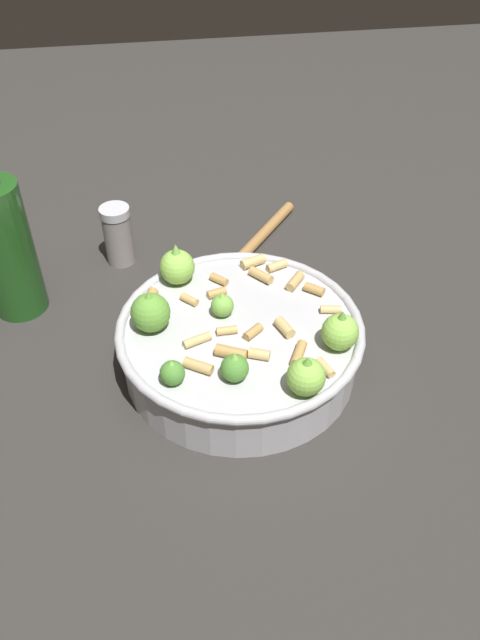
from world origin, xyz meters
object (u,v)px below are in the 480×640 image
object	(u,v)px
olive_oil_bottle	(5,246)
wooden_spoon	(251,247)
pepper_shaker	(118,235)
cooking_pan	(239,341)

from	to	relation	value
olive_oil_bottle	wooden_spoon	xyz separation A→B (m)	(-0.32, -0.07, -0.09)
pepper_shaker	wooden_spoon	bearing A→B (deg)	177.25
wooden_spoon	pepper_shaker	bearing A→B (deg)	-2.75
olive_oil_bottle	pepper_shaker	bearing A→B (deg)	-148.39
wooden_spoon	olive_oil_bottle	bearing A→B (deg)	12.69
pepper_shaker	wooden_spoon	world-z (taller)	pepper_shaker
olive_oil_bottle	wooden_spoon	world-z (taller)	olive_oil_bottle
pepper_shaker	olive_oil_bottle	size ratio (longest dim) A/B	0.38
cooking_pan	wooden_spoon	xyz separation A→B (m)	(-0.05, -0.23, -0.03)
cooking_pan	olive_oil_bottle	size ratio (longest dim) A/B	1.22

